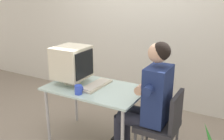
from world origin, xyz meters
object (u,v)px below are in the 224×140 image
desk (95,93)px  office_chair (163,123)px  person_seated (148,99)px  crt_monitor (72,63)px  desk_mug (79,90)px  keyboard (96,85)px

desk → office_chair: office_chair is taller
office_chair → person_seated: 0.29m
crt_monitor → person_seated: person_seated is taller
desk_mug → person_seated: bearing=17.9°
desk → desk_mug: 0.28m
person_seated → office_chair: bearing=0.0°
office_chair → person_seated: size_ratio=0.63×
keyboard → office_chair: 0.89m
desk_mug → keyboard: bearing=81.2°
crt_monitor → office_chair: (1.17, -0.01, -0.48)m
desk → desk_mug: (-0.05, -0.25, 0.12)m
office_chair → crt_monitor: bearing=179.4°
keyboard → desk_mug: 0.29m
person_seated → desk_mug: 0.76m
office_chair → desk: bearing=178.9°
desk → keyboard: keyboard is taller
crt_monitor → keyboard: 0.40m
keyboard → desk_mug: desk_mug is taller
office_chair → desk_mug: 0.97m
keyboard → office_chair: size_ratio=0.57×
crt_monitor → desk: bearing=0.8°
desk → keyboard: 0.09m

